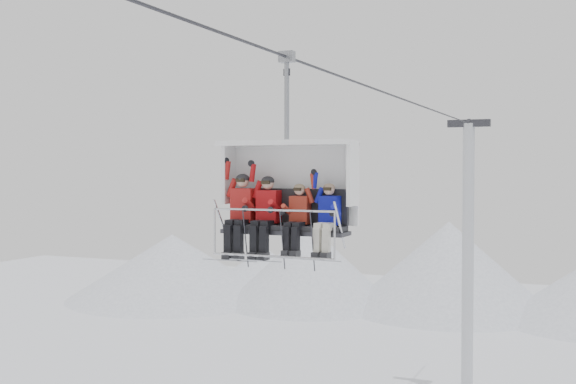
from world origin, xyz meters
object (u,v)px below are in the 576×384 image
at_px(lift_tower_right, 468,280).
at_px(skier_center_right, 298,217).
at_px(skier_center_left, 266,213).
at_px(skier_far_right, 327,217).
at_px(skier_far_left, 241,211).
at_px(chairlift_carrier, 289,187).

bearing_deg(lift_tower_right, skier_center_right, -89.20).
height_order(skier_center_left, skier_center_right, skier_center_left).
height_order(lift_tower_right, skier_far_right, lift_tower_right).
xyz_separation_m(skier_far_left, skier_center_left, (0.56, -0.00, -0.02)).
relative_size(lift_tower_right, chairlift_carrier, 3.38).
height_order(skier_far_left, skier_center_left, skier_far_left).
bearing_deg(skier_center_right, skier_center_left, 178.42).
bearing_deg(skier_far_left, skier_center_left, -0.50).
xyz_separation_m(lift_tower_right, skier_center_left, (-0.37, -22.23, 4.46)).
relative_size(skier_far_left, skier_far_right, 1.06).
bearing_deg(skier_far_right, skier_center_right, -179.80).
bearing_deg(skier_center_left, chairlift_carrier, 40.27).
xyz_separation_m(skier_far_left, skier_center_right, (1.23, -0.02, -0.09)).
height_order(skier_far_left, skier_center_right, skier_far_left).
height_order(lift_tower_right, chairlift_carrier, lift_tower_right).
relative_size(chairlift_carrier, skier_center_left, 2.31).
height_order(lift_tower_right, skier_center_left, lift_tower_right).
bearing_deg(chairlift_carrier, skier_far_left, -161.71).
bearing_deg(chairlift_carrier, lift_tower_right, 90.00).
relative_size(lift_tower_right, skier_center_right, 7.99).
distance_m(chairlift_carrier, skier_far_left, 1.09).
distance_m(skier_center_right, skier_far_right, 0.61).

